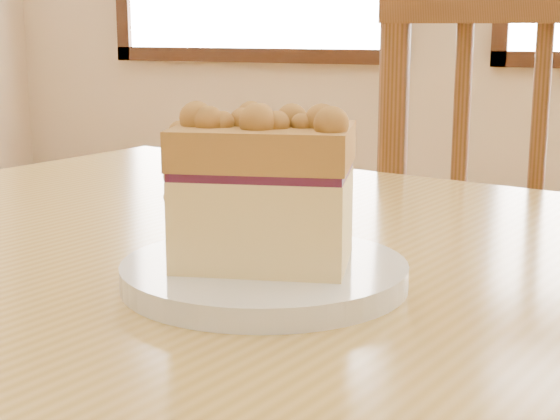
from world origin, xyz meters
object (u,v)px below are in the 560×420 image
(cafe_table_main, at_px, (343,387))
(cafe_chair_main, at_px, (510,307))
(cake_slice, at_px, (265,186))
(plate, at_px, (264,274))

(cafe_table_main, relative_size, cafe_chair_main, 1.34)
(cafe_table_main, height_order, cake_slice, cake_slice)
(cafe_table_main, bearing_deg, cafe_chair_main, 99.02)
(cafe_table_main, bearing_deg, plate, -109.05)
(plate, xyz_separation_m, cake_slice, (0.00, 0.00, 0.06))
(cafe_chair_main, relative_size, cake_slice, 6.89)
(cafe_chair_main, height_order, plate, cafe_chair_main)
(plate, distance_m, cake_slice, 0.06)
(cake_slice, bearing_deg, plate, -110.36)
(cafe_chair_main, height_order, cake_slice, cafe_chair_main)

